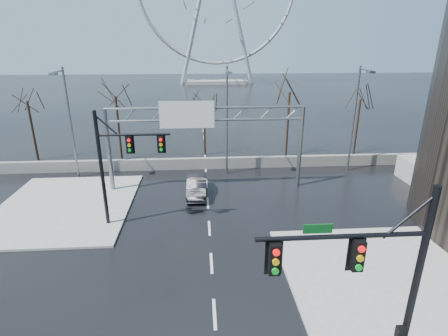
{
  "coord_description": "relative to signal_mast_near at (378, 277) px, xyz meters",
  "views": [
    {
      "loc": [
        -0.46,
        -13.03,
        12.0
      ],
      "look_at": [
        1.07,
        8.98,
        4.0
      ],
      "focal_mm": 28.0,
      "sensor_mm": 36.0,
      "label": 1
    }
  ],
  "objects": [
    {
      "name": "ground",
      "position": [
        -5.14,
        4.04,
        -4.87
      ],
      "size": [
        260.0,
        260.0,
        0.0
      ],
      "primitive_type": "plane",
      "color": "black",
      "rests_on": "ground"
    },
    {
      "name": "sidewalk_right_ext",
      "position": [
        4.86,
        6.04,
        -4.8
      ],
      "size": [
        12.0,
        10.0,
        0.15
      ],
      "primitive_type": "cube",
      "color": "gray",
      "rests_on": "ground"
    },
    {
      "name": "sidewalk_far",
      "position": [
        -16.14,
        16.04,
        -4.8
      ],
      "size": [
        10.0,
        12.0,
        0.15
      ],
      "primitive_type": "cube",
      "color": "gray",
      "rests_on": "ground"
    },
    {
      "name": "barrier_wall",
      "position": [
        -5.14,
        24.04,
        -4.32
      ],
      "size": [
        52.0,
        0.5,
        1.1
      ],
      "primitive_type": "cube",
      "color": "slate",
      "rests_on": "ground"
    },
    {
      "name": "signal_mast_near",
      "position": [
        0.0,
        0.0,
        0.0
      ],
      "size": [
        5.52,
        0.41,
        8.0
      ],
      "color": "black",
      "rests_on": "ground"
    },
    {
      "name": "signal_mast_far",
      "position": [
        -11.01,
        13.0,
        -0.04
      ],
      "size": [
        4.72,
        0.41,
        8.0
      ],
      "color": "black",
      "rests_on": "ground"
    },
    {
      "name": "sign_gantry",
      "position": [
        -5.52,
        19.0,
        0.31
      ],
      "size": [
        16.36,
        0.4,
        7.6
      ],
      "color": "slate",
      "rests_on": "ground"
    },
    {
      "name": "streetlight_left",
      "position": [
        -17.14,
        22.2,
        1.01
      ],
      "size": [
        0.5,
        2.55,
        10.0
      ],
      "color": "slate",
      "rests_on": "ground"
    },
    {
      "name": "streetlight_mid",
      "position": [
        -3.14,
        22.2,
        1.01
      ],
      "size": [
        0.5,
        2.55,
        10.0
      ],
      "color": "slate",
      "rests_on": "ground"
    },
    {
      "name": "streetlight_right",
      "position": [
        8.86,
        22.2,
        1.01
      ],
      "size": [
        0.5,
        2.55,
        10.0
      ],
      "color": "slate",
      "rests_on": "ground"
    },
    {
      "name": "tree_far_left",
      "position": [
        -23.14,
        28.04,
        0.7
      ],
      "size": [
        3.5,
        3.5,
        7.0
      ],
      "color": "black",
      "rests_on": "ground"
    },
    {
      "name": "tree_left",
      "position": [
        -14.14,
        27.54,
        1.1
      ],
      "size": [
        3.75,
        3.75,
        7.5
      ],
      "color": "black",
      "rests_on": "ground"
    },
    {
      "name": "tree_center",
      "position": [
        -5.14,
        28.54,
        0.3
      ],
      "size": [
        3.25,
        3.25,
        6.5
      ],
      "color": "black",
      "rests_on": "ground"
    },
    {
      "name": "tree_right",
      "position": [
        3.86,
        27.54,
        1.34
      ],
      "size": [
        3.9,
        3.9,
        7.8
      ],
      "color": "black",
      "rests_on": "ground"
    },
    {
      "name": "tree_far_right",
      "position": [
        11.86,
        28.04,
        0.54
      ],
      "size": [
        3.4,
        3.4,
        6.8
      ],
      "color": "black",
      "rests_on": "ground"
    },
    {
      "name": "car",
      "position": [
        -6.01,
        17.66,
        -4.13
      ],
      "size": [
        1.68,
        4.54,
        1.48
      ],
      "primitive_type": "imported",
      "rotation": [
        0.0,
        0.0,
        -0.03
      ],
      "color": "black",
      "rests_on": "ground"
    }
  ]
}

